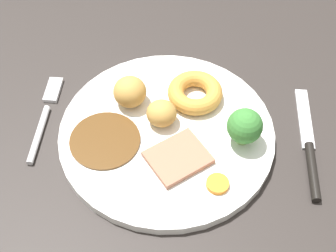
% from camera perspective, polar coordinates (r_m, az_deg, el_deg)
% --- Properties ---
extents(dining_table, '(1.20, 0.84, 0.04)m').
position_cam_1_polar(dining_table, '(0.65, -0.29, -3.83)').
color(dining_table, '#2B2623').
rests_on(dining_table, ground).
extents(dinner_plate, '(0.29, 0.29, 0.01)m').
position_cam_1_polar(dinner_plate, '(0.64, -0.00, -0.93)').
color(dinner_plate, white).
rests_on(dinner_plate, dining_table).
extents(gravy_pool, '(0.09, 0.09, 0.00)m').
position_cam_1_polar(gravy_pool, '(0.63, -7.55, -1.73)').
color(gravy_pool, '#563819').
rests_on(gravy_pool, dinner_plate).
extents(meat_slice_main, '(0.09, 0.09, 0.01)m').
position_cam_1_polar(meat_slice_main, '(0.61, 1.20, -3.78)').
color(meat_slice_main, '#9E664C').
rests_on(meat_slice_main, dinner_plate).
extents(yorkshire_pudding, '(0.08, 0.08, 0.02)m').
position_cam_1_polar(yorkshire_pudding, '(0.67, 3.25, 4.00)').
color(yorkshire_pudding, '#C68938').
rests_on(yorkshire_pudding, dinner_plate).
extents(roast_potato_left, '(0.06, 0.06, 0.04)m').
position_cam_1_polar(roast_potato_left, '(0.66, -4.58, 4.10)').
color(roast_potato_left, '#BC8C42').
rests_on(roast_potato_left, dinner_plate).
extents(roast_potato_right, '(0.04, 0.04, 0.04)m').
position_cam_1_polar(roast_potato_right, '(0.63, -0.78, 1.53)').
color(roast_potato_right, '#BC8C42').
rests_on(roast_potato_right, dinner_plate).
extents(carrot_coin_front, '(0.03, 0.03, 0.01)m').
position_cam_1_polar(carrot_coin_front, '(0.59, 5.94, -6.89)').
color(carrot_coin_front, orange).
rests_on(carrot_coin_front, dinner_plate).
extents(broccoli_floret, '(0.05, 0.05, 0.05)m').
position_cam_1_polar(broccoli_floret, '(0.61, 9.15, -0.05)').
color(broccoli_floret, '#8CB766').
rests_on(broccoli_floret, dinner_plate).
extents(fork, '(0.02, 0.15, 0.01)m').
position_cam_1_polar(fork, '(0.69, -14.48, 1.27)').
color(fork, silver).
rests_on(fork, dining_table).
extents(knife, '(0.02, 0.19, 0.01)m').
position_cam_1_polar(knife, '(0.66, 16.54, -2.84)').
color(knife, black).
rests_on(knife, dining_table).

